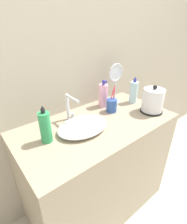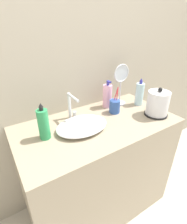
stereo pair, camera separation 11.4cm
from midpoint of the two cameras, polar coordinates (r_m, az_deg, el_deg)
The scene contains 10 objects.
wall_back at distance 1.31m, azimuth -10.41°, elevation 19.04°, with size 6.00×0.04×2.60m.
vanity_counter at distance 1.48m, azimuth -1.10°, elevation -17.93°, with size 1.12×0.58×0.86m.
sink_basin at distance 1.14m, azimuth -6.40°, elevation -4.72°, with size 0.35×0.25×0.05m.
faucet at distance 1.22m, azimuth -10.45°, elevation 1.84°, with size 0.06×0.15×0.19m.
electric_kettle at distance 1.38m, azimuth 16.55°, elevation 3.30°, with size 0.17×0.17×0.22m.
toothbrush_cup at distance 1.34m, azimuth 3.52°, elevation 2.15°, with size 0.08×0.08×0.20m.
lotion_bottle at distance 1.41m, azimuth 0.87°, elevation 5.41°, with size 0.07×0.07×0.22m.
shampoo_bottle at distance 1.51m, azimuth 10.89°, elevation 6.41°, with size 0.07×0.07×0.23m.
mouthwash_bottle at distance 1.04m, azimuth -18.53°, elevation -4.75°, with size 0.07×0.07×0.23m.
vanity_mirror at distance 1.45m, azimuth 4.94°, elevation 10.10°, with size 0.15×0.10×0.33m.
Camera 1 is at (-0.67, -0.49, 1.50)m, focal length 28.00 mm.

